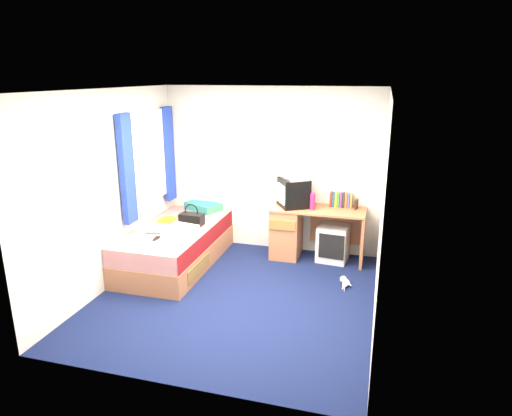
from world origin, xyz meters
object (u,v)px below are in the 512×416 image
(picture_frame, at_px, (356,204))
(colour_swatch_fan, at_px, (155,241))
(crt_tv, at_px, (293,193))
(remote_control, at_px, (156,239))
(pillow, at_px, (203,206))
(handbag, at_px, (192,219))
(pink_water_bottle, at_px, (312,202))
(magazine, at_px, (167,220))
(desk, at_px, (299,230))
(storage_cube, at_px, (333,243))
(bed, at_px, (176,246))
(towel, at_px, (183,230))
(aerosol_can, at_px, (311,200))
(vcr, at_px, (294,176))
(water_bottle, at_px, (154,231))
(white_heels, at_px, (346,284))

(picture_frame, relative_size, colour_swatch_fan, 0.64)
(crt_tv, xyz_separation_m, picture_frame, (0.87, 0.10, -0.13))
(remote_control, bearing_deg, pillow, 79.40)
(handbag, bearing_deg, picture_frame, 18.27)
(pink_water_bottle, height_order, magazine, pink_water_bottle)
(desk, bearing_deg, colour_swatch_fan, -140.81)
(storage_cube, height_order, pink_water_bottle, pink_water_bottle)
(bed, distance_m, towel, 0.46)
(pillow, distance_m, magazine, 0.69)
(crt_tv, bearing_deg, aerosol_can, 76.50)
(bed, xyz_separation_m, pink_water_bottle, (1.78, 0.64, 0.59))
(storage_cube, height_order, magazine, magazine)
(handbag, relative_size, magazine, 1.17)
(picture_frame, height_order, pink_water_bottle, pink_water_bottle)
(picture_frame, bearing_deg, colour_swatch_fan, -137.05)
(desk, height_order, remote_control, desk)
(vcr, relative_size, magazine, 1.46)
(handbag, bearing_deg, bed, -137.29)
(water_bottle, bearing_deg, picture_frame, 24.13)
(pillow, distance_m, vcr, 1.56)
(white_heels, bearing_deg, aerosol_can, 123.83)
(storage_cube, bearing_deg, desk, -174.73)
(storage_cube, height_order, colour_swatch_fan, colour_swatch_fan)
(water_bottle, height_order, white_heels, water_bottle)
(storage_cube, xyz_separation_m, vcr, (-0.59, 0.01, 0.93))
(bed, relative_size, white_heels, 5.84)
(pillow, bearing_deg, aerosol_can, -2.61)
(aerosol_can, bearing_deg, towel, -145.24)
(vcr, distance_m, picture_frame, 0.95)
(magazine, height_order, colour_swatch_fan, magazine)
(towel, distance_m, remote_control, 0.37)
(storage_cube, bearing_deg, picture_frame, 25.09)
(aerosol_can, distance_m, towel, 1.84)
(pink_water_bottle, relative_size, colour_swatch_fan, 1.01)
(desk, xyz_separation_m, storage_cube, (0.50, -0.00, -0.15))
(magazine, bearing_deg, remote_control, -74.01)
(colour_swatch_fan, bearing_deg, storage_cube, 31.76)
(magazine, height_order, remote_control, remote_control)
(water_bottle, bearing_deg, remote_control, -56.75)
(magazine, distance_m, colour_swatch_fan, 0.86)
(vcr, height_order, white_heels, vcr)
(bed, bearing_deg, towel, -44.96)
(picture_frame, bearing_deg, pink_water_bottle, -149.29)
(handbag, xyz_separation_m, white_heels, (2.16, -0.27, -0.59))
(white_heels, bearing_deg, towel, -176.65)
(towel, bearing_deg, handbag, 97.16)
(vcr, bearing_deg, bed, -98.93)
(vcr, bearing_deg, white_heels, 9.69)
(bed, bearing_deg, pillow, 85.92)
(colour_swatch_fan, bearing_deg, magazine, 106.07)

